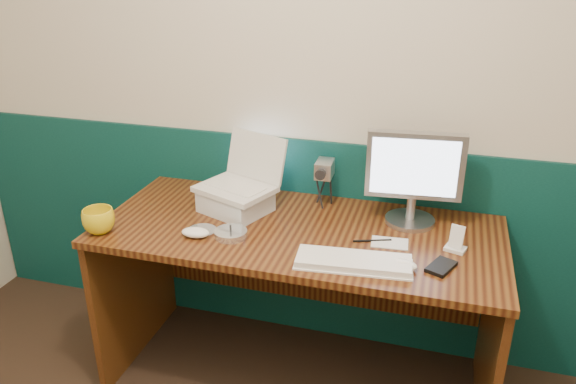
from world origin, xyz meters
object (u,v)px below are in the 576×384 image
(laptop, at_px, (234,164))
(monitor, at_px, (414,180))
(desk, at_px, (298,307))
(camcorder, at_px, (324,181))
(mug, at_px, (99,221))
(keyboard, at_px, (353,262))

(laptop, relative_size, monitor, 0.80)
(desk, xyz_separation_m, laptop, (-0.30, 0.08, 0.59))
(monitor, relative_size, camcorder, 1.70)
(mug, bearing_deg, keyboard, 1.57)
(monitor, distance_m, keyboard, 0.47)
(mug, height_order, camcorder, camcorder)
(keyboard, bearing_deg, mug, 176.04)
(desk, relative_size, keyboard, 3.99)
(laptop, bearing_deg, camcorder, 46.90)
(camcorder, bearing_deg, laptop, -156.65)
(laptop, bearing_deg, mug, -121.90)
(camcorder, bearing_deg, desk, -102.78)
(keyboard, xyz_separation_m, camcorder, (-0.21, 0.47, 0.10))
(laptop, relative_size, keyboard, 0.74)
(laptop, xyz_separation_m, camcorder, (0.34, 0.16, -0.10))
(mug, bearing_deg, monitor, 20.23)
(monitor, distance_m, mug, 1.24)
(laptop, height_order, camcorder, laptop)
(monitor, bearing_deg, camcorder, 164.06)
(desk, height_order, monitor, monitor)
(camcorder, bearing_deg, monitor, -12.69)
(laptop, bearing_deg, desk, 5.73)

